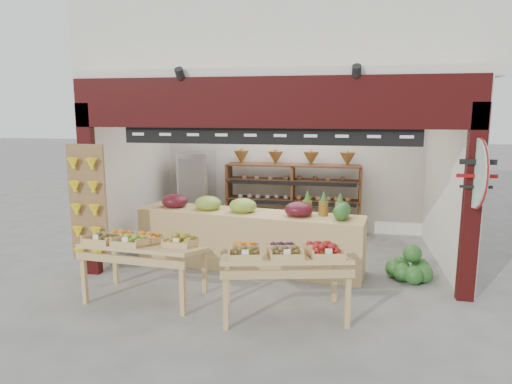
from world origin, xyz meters
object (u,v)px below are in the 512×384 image
object	(u,v)px
refrigerator	(197,192)
watermelon_pile	(409,268)
display_table_left	(139,244)
back_shelving	(293,184)
mid_counter	(248,237)
cardboard_stack	(228,237)
display_table_right	(284,255)

from	to	relation	value
refrigerator	watermelon_pile	xyz separation A→B (m)	(4.06, -2.13, -0.66)
refrigerator	display_table_left	world-z (taller)	refrigerator
display_table_left	back_shelving	bearing A→B (deg)	65.06
back_shelving	mid_counter	world-z (taller)	back_shelving
watermelon_pile	mid_counter	bearing A→B (deg)	178.15
mid_counter	watermelon_pile	size ratio (longest dim) A/B	5.47
back_shelving	refrigerator	world-z (taller)	back_shelving
back_shelving	cardboard_stack	xyz separation A→B (m)	(-1.07, -1.26, -0.83)
back_shelving	display_table_left	bearing A→B (deg)	-114.94
refrigerator	display_table_left	bearing A→B (deg)	-84.92
mid_counter	display_table_left	distance (m)	1.92
back_shelving	display_table_right	xyz separation A→B (m)	(0.32, -3.84, -0.27)
back_shelving	display_table_right	distance (m)	3.86
cardboard_stack	watermelon_pile	bearing A→B (deg)	-17.80
refrigerator	cardboard_stack	size ratio (longest dim) A/B	1.79
mid_counter	display_table_left	xyz separation A→B (m)	(-1.21, -1.47, 0.26)
watermelon_pile	display_table_right	bearing A→B (deg)	-137.58
cardboard_stack	watermelon_pile	xyz separation A→B (m)	(3.11, -1.00, -0.04)
back_shelving	cardboard_stack	distance (m)	1.85
cardboard_stack	display_table_left	xyz separation A→B (m)	(-0.63, -2.39, 0.54)
refrigerator	mid_counter	xyz separation A→B (m)	(1.52, -2.05, -0.34)
display_table_right	back_shelving	bearing A→B (deg)	94.71
back_shelving	display_table_left	size ratio (longest dim) A/B	1.73
cardboard_stack	display_table_left	size ratio (longest dim) A/B	0.59
display_table_right	display_table_left	bearing A→B (deg)	174.69
refrigerator	display_table_left	size ratio (longest dim) A/B	1.06
cardboard_stack	mid_counter	distance (m)	1.12
watermelon_pile	refrigerator	bearing A→B (deg)	152.26
refrigerator	cardboard_stack	distance (m)	1.60
refrigerator	watermelon_pile	size ratio (longest dim) A/B	2.45
display_table_right	mid_counter	bearing A→B (deg)	115.82
display_table_right	watermelon_pile	distance (m)	2.42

